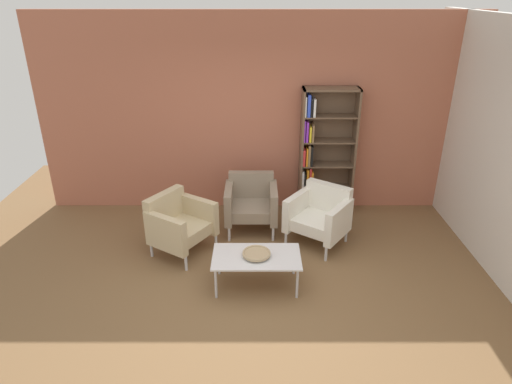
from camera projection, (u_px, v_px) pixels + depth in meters
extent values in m
plane|color=brown|center=(256.00, 302.00, 4.95)|extent=(8.32, 8.32, 0.00)
cube|color=#B2664C|center=(256.00, 115.00, 6.58)|extent=(6.40, 0.12, 2.90)
cube|color=brown|center=(300.00, 153.00, 6.58)|extent=(0.03, 0.30, 1.90)
cube|color=brown|center=(352.00, 153.00, 6.59)|extent=(0.03, 0.30, 1.90)
cube|color=brown|center=(331.00, 89.00, 6.19)|extent=(0.80, 0.30, 0.03)
cube|color=brown|center=(322.00, 209.00, 6.97)|extent=(0.80, 0.30, 0.03)
cube|color=brown|center=(325.00, 149.00, 6.71)|extent=(0.80, 0.02, 1.90)
cube|color=brown|center=(324.00, 187.00, 6.81)|extent=(0.76, 0.28, 0.02)
cube|color=brown|center=(326.00, 164.00, 6.66)|extent=(0.76, 0.28, 0.02)
cube|color=brown|center=(327.00, 141.00, 6.51)|extent=(0.76, 0.28, 0.02)
cube|color=brown|center=(329.00, 116.00, 6.35)|extent=(0.76, 0.28, 0.02)
cube|color=purple|center=(300.00, 200.00, 6.87)|extent=(0.02, 0.22, 0.29)
cube|color=green|center=(302.00, 202.00, 6.90)|extent=(0.02, 0.25, 0.20)
cube|color=green|center=(304.00, 200.00, 6.87)|extent=(0.04, 0.22, 0.31)
cube|color=green|center=(307.00, 203.00, 6.88)|extent=(0.02, 0.20, 0.22)
cube|color=white|center=(309.00, 201.00, 6.86)|extent=(0.03, 0.19, 0.29)
cube|color=white|center=(301.00, 179.00, 6.73)|extent=(0.03, 0.22, 0.28)
cube|color=black|center=(304.00, 180.00, 6.71)|extent=(0.02, 0.17, 0.24)
cube|color=orange|center=(306.00, 178.00, 6.71)|extent=(0.03, 0.20, 0.31)
cube|color=red|center=(309.00, 177.00, 6.72)|extent=(0.03, 0.23, 0.33)
cube|color=orange|center=(311.00, 179.00, 6.72)|extent=(0.03, 0.21, 0.27)
cube|color=red|center=(302.00, 156.00, 6.59)|extent=(0.04, 0.24, 0.25)
cube|color=orange|center=(306.00, 156.00, 6.56)|extent=(0.02, 0.19, 0.27)
cube|color=olive|center=(308.00, 154.00, 6.57)|extent=(0.03, 0.23, 0.31)
cube|color=black|center=(310.00, 155.00, 6.57)|extent=(0.03, 0.23, 0.30)
cube|color=purple|center=(303.00, 130.00, 6.41)|extent=(0.02, 0.22, 0.31)
cube|color=purple|center=(306.00, 131.00, 6.40)|extent=(0.03, 0.19, 0.29)
cube|color=yellow|center=(309.00, 133.00, 6.43)|extent=(0.03, 0.23, 0.23)
cube|color=olive|center=(312.00, 132.00, 6.42)|extent=(0.03, 0.22, 0.25)
cube|color=white|center=(304.00, 106.00, 6.24)|extent=(0.02, 0.18, 0.28)
cube|color=blue|center=(308.00, 105.00, 6.25)|extent=(0.04, 0.21, 0.31)
cube|color=black|center=(310.00, 107.00, 6.24)|extent=(0.03, 0.17, 0.27)
cube|color=white|center=(313.00, 107.00, 6.25)|extent=(0.03, 0.19, 0.25)
cube|color=silver|center=(256.00, 257.00, 5.07)|extent=(1.00, 0.56, 0.02)
cylinder|color=silver|center=(215.00, 283.00, 4.94)|extent=(0.03, 0.03, 0.38)
cylinder|color=silver|center=(296.00, 283.00, 4.94)|extent=(0.03, 0.03, 0.38)
cylinder|color=silver|center=(218.00, 260.00, 5.36)|extent=(0.03, 0.03, 0.38)
cylinder|color=silver|center=(293.00, 260.00, 5.36)|extent=(0.03, 0.03, 0.38)
cylinder|color=tan|center=(256.00, 255.00, 5.06)|extent=(0.13, 0.13, 0.02)
cylinder|color=tan|center=(256.00, 254.00, 5.05)|extent=(0.32, 0.32, 0.02)
torus|color=tan|center=(256.00, 253.00, 5.04)|extent=(0.32, 0.32, 0.02)
cube|color=white|center=(317.00, 222.00, 5.95)|extent=(0.86, 0.84, 0.16)
cube|color=white|center=(328.00, 197.00, 6.04)|extent=(0.59, 0.47, 0.38)
cube|color=white|center=(296.00, 209.00, 6.05)|extent=(0.44, 0.56, 0.46)
cube|color=white|center=(338.00, 222.00, 5.73)|extent=(0.44, 0.56, 0.46)
cylinder|color=silver|center=(285.00, 238.00, 5.96)|extent=(0.04, 0.04, 0.24)
cylinder|color=silver|center=(325.00, 252.00, 5.65)|extent=(0.04, 0.04, 0.24)
cylinder|color=silver|center=(307.00, 221.00, 6.39)|extent=(0.04, 0.04, 0.24)
cylinder|color=silver|center=(345.00, 234.00, 6.07)|extent=(0.04, 0.04, 0.24)
cube|color=#C6B289|center=(181.00, 230.00, 5.75)|extent=(0.83, 0.85, 0.16)
cube|color=#C6B289|center=(164.00, 207.00, 5.77)|extent=(0.45, 0.60, 0.38)
cube|color=#C6B289|center=(165.00, 234.00, 5.46)|extent=(0.58, 0.42, 0.46)
cube|color=#C6B289|center=(197.00, 214.00, 5.93)|extent=(0.58, 0.42, 0.46)
cylinder|color=silver|center=(185.00, 262.00, 5.45)|extent=(0.04, 0.04, 0.24)
cylinder|color=silver|center=(215.00, 240.00, 5.91)|extent=(0.04, 0.04, 0.24)
cylinder|color=silver|center=(151.00, 248.00, 5.74)|extent=(0.04, 0.04, 0.24)
cylinder|color=silver|center=(182.00, 229.00, 6.20)|extent=(0.04, 0.04, 0.24)
cube|color=gray|center=(250.00, 210.00, 6.29)|extent=(0.64, 0.58, 0.16)
cube|color=gray|center=(250.00, 184.00, 6.42)|extent=(0.64, 0.12, 0.38)
cube|color=gray|center=(228.00, 203.00, 6.23)|extent=(0.10, 0.62, 0.46)
cube|color=gray|center=(272.00, 203.00, 6.23)|extent=(0.10, 0.62, 0.46)
cylinder|color=silver|center=(228.00, 233.00, 6.09)|extent=(0.04, 0.04, 0.24)
cylinder|color=silver|center=(272.00, 233.00, 6.10)|extent=(0.04, 0.04, 0.24)
cylinder|color=silver|center=(230.00, 213.00, 6.62)|extent=(0.04, 0.04, 0.24)
cylinder|color=silver|center=(271.00, 213.00, 6.62)|extent=(0.04, 0.04, 0.24)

